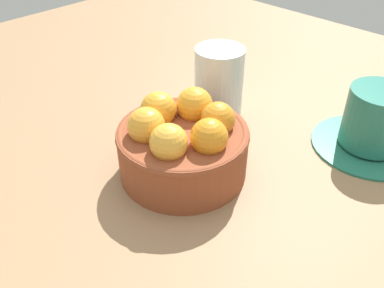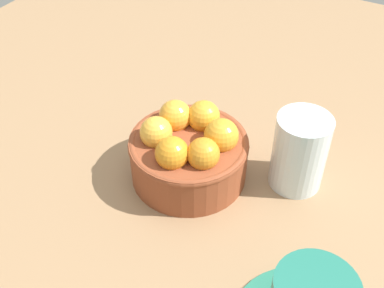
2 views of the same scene
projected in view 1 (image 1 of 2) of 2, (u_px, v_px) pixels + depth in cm
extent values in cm
cube|color=#997551|center=(184.00, 187.00, 48.45)|extent=(121.49, 110.93, 4.73)
cylinder|color=brown|center=(183.00, 151.00, 45.41)|extent=(14.02, 14.02, 5.59)
torus|color=brown|center=(183.00, 133.00, 44.00)|extent=(14.22, 14.22, 1.00)
sphere|color=gold|center=(195.00, 105.00, 46.06)|extent=(4.07, 4.07, 4.07)
sphere|color=gold|center=(161.00, 108.00, 45.53)|extent=(3.96, 3.96, 3.96)
sphere|color=gold|center=(146.00, 126.00, 42.67)|extent=(3.97, 3.97, 3.97)
sphere|color=#F3AD3A|center=(169.00, 143.00, 40.34)|extent=(3.83, 3.83, 3.83)
sphere|color=orange|center=(207.00, 139.00, 40.88)|extent=(3.83, 3.83, 3.83)
sphere|color=orange|center=(218.00, 119.00, 43.74)|extent=(3.70, 3.70, 3.70)
cylinder|color=#27755C|center=(368.00, 144.00, 50.75)|extent=(13.48, 13.48, 0.60)
cylinder|color=#237260|center=(376.00, 118.00, 48.50)|extent=(7.29, 7.29, 7.06)
cylinder|color=silver|center=(219.00, 83.00, 54.04)|extent=(6.36, 6.36, 9.52)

